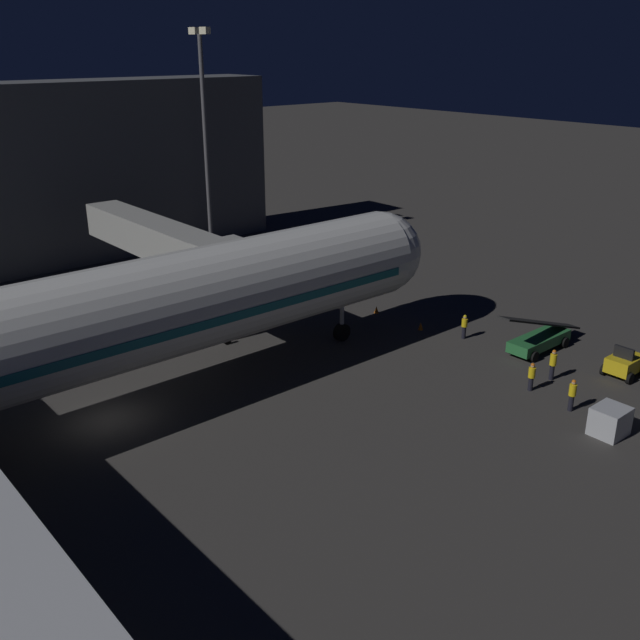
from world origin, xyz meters
name	(u,v)px	position (x,y,z in m)	size (l,w,h in m)	color
ground_plane	(109,420)	(0.00, 0.00, 0.00)	(320.00, 320.00, 0.00)	#383533
jet_bridge	(173,246)	(10.87, -10.54, 5.50)	(19.99, 3.40, 7.03)	#9E9E99
apron_floodlight_mast	(205,128)	(25.50, -22.69, 11.56)	(2.90, 0.50, 20.17)	#59595E
belt_loader	(539,338)	(-9.65, -25.45, 0.85)	(1.96, 8.59, 3.38)	#287038
baggage_tug_spare	(625,364)	(-15.17, -26.09, 0.78)	(1.86, 2.34, 1.95)	yellow
baggage_container_near_belt	(610,421)	(-18.14, -18.89, 0.76)	(1.55, 1.77, 1.51)	#B7BABF
ground_crew_by_belt_loader	(532,375)	(-12.64, -20.12, 0.95)	(0.40, 0.40, 1.72)	black
ground_crew_marshaller_fwd	(553,363)	(-12.63, -22.31, 1.06)	(0.40, 0.40, 1.93)	black
ground_crew_under_port_wing	(464,326)	(-5.16, -23.38, 0.94)	(0.40, 0.40, 1.71)	black
ground_crew_by_tug	(572,394)	(-15.49, -19.69, 1.03)	(0.40, 0.40, 1.87)	black
traffic_cone_nose_port	(421,326)	(-2.20, -22.32, 0.28)	(0.36, 0.36, 0.55)	orange
traffic_cone_nose_starboard	(376,310)	(2.20, -22.32, 0.28)	(0.36, 0.36, 0.55)	orange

